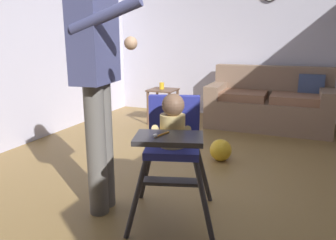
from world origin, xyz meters
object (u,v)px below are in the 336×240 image
(high_chair, at_px, (173,135))
(couch, at_px, (269,104))
(toy_ball, at_px, (221,150))
(side_table, at_px, (163,98))
(adult_standing, at_px, (97,80))
(sippy_cup, at_px, (162,86))

(high_chair, bearing_deg, couch, 155.71)
(toy_ball, xyz_separation_m, side_table, (-1.18, 1.23, 0.26))
(high_chair, height_order, adult_standing, adult_standing)
(sippy_cup, bearing_deg, adult_standing, -76.58)
(high_chair, distance_m, side_table, 2.73)
(toy_ball, bearing_deg, high_chair, -92.64)
(side_table, xyz_separation_m, sippy_cup, (-0.02, 0.00, 0.19))
(side_table, distance_m, sippy_cup, 0.19)
(adult_standing, height_order, sippy_cup, adult_standing)
(couch, height_order, adult_standing, adult_standing)
(high_chair, distance_m, adult_standing, 0.64)
(high_chair, xyz_separation_m, adult_standing, (-0.53, -0.07, 0.36))
(couch, relative_size, side_table, 3.28)
(couch, relative_size, high_chair, 1.86)
(couch, relative_size, adult_standing, 0.99)
(couch, xyz_separation_m, toy_ball, (-0.32, -1.63, -0.22))
(adult_standing, bearing_deg, toy_ball, 57.97)
(adult_standing, distance_m, side_table, 2.69)
(couch, distance_m, side_table, 1.56)
(toy_ball, relative_size, side_table, 0.44)
(adult_standing, bearing_deg, side_table, 95.08)
(couch, relative_size, toy_ball, 7.40)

